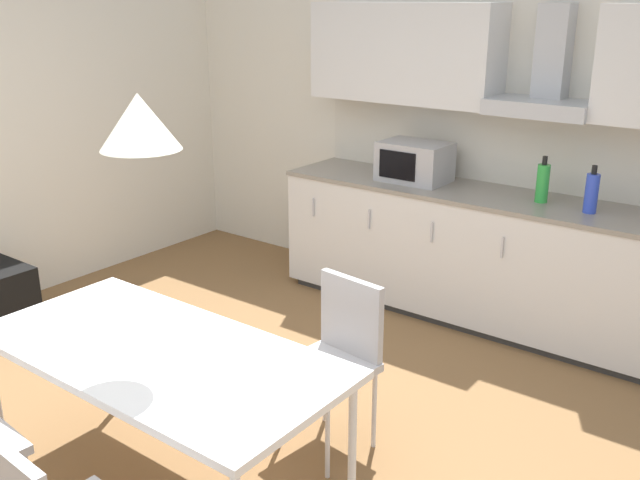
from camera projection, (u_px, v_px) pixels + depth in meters
name	position (u px, v px, depth m)	size (l,w,h in m)	color
ground_plane	(192.00, 468.00, 3.48)	(7.71, 8.21, 0.02)	brown
wall_back	(466.00, 128.00, 5.17)	(6.17, 0.10, 2.54)	silver
kitchen_counter	(519.00, 265.00, 4.79)	(3.53, 0.66, 0.92)	#333333
backsplash_tile	(546.00, 155.00, 4.79)	(3.51, 0.02, 0.49)	silver
upper_wall_cabinets	(548.00, 62.00, 4.48)	(3.51, 0.40, 0.69)	silver
microwave	(414.00, 162.00, 5.08)	(0.48, 0.35, 0.28)	#ADADB2
bottle_green	(543.00, 183.00, 4.55)	(0.08, 0.08, 0.30)	green
bottle_blue	(592.00, 193.00, 4.33)	(0.08, 0.08, 0.29)	blue
dining_table	(159.00, 358.00, 3.09)	(1.69, 0.82, 0.73)	white
chair_far_right	(338.00, 347.00, 3.51)	(0.44, 0.44, 0.87)	#B2B2B7
pendant_lamp	(139.00, 122.00, 2.75)	(0.32, 0.32, 0.22)	silver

